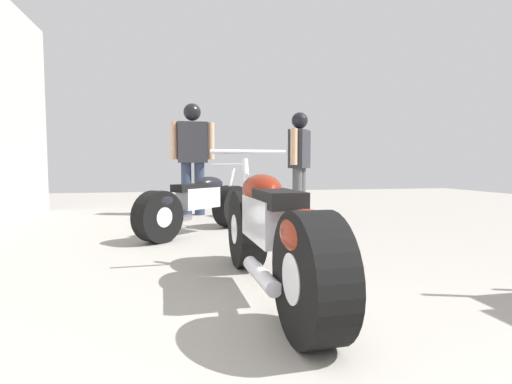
# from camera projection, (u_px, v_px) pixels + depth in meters

# --- Properties ---
(ground_plane) EXTENTS (17.40, 17.40, 0.00)m
(ground_plane) POSITION_uv_depth(u_px,v_px,m) (253.00, 252.00, 3.65)
(ground_plane) COLOR gray
(motorcycle_maroon_cruiser) EXTENTS (0.60, 2.02, 0.94)m
(motorcycle_maroon_cruiser) POSITION_uv_depth(u_px,v_px,m) (272.00, 234.00, 2.39)
(motorcycle_maroon_cruiser) COLOR black
(motorcycle_maroon_cruiser) RESTS_ON ground_plane
(motorcycle_black_naked) EXTENTS (1.44, 1.40, 0.84)m
(motorcycle_black_naked) POSITION_uv_depth(u_px,v_px,m) (196.00, 205.00, 4.56)
(motorcycle_black_naked) COLOR black
(motorcycle_black_naked) RESTS_ON ground_plane
(mechanic_in_blue) EXTENTS (0.71, 0.28, 1.82)m
(mechanic_in_blue) POSITION_uv_depth(u_px,v_px,m) (193.00, 149.00, 6.30)
(mechanic_in_blue) COLOR #2D3851
(mechanic_in_blue) RESTS_ON ground_plane
(mechanic_with_helmet) EXTENTS (0.46, 0.58, 1.64)m
(mechanic_with_helmet) POSITION_uv_depth(u_px,v_px,m) (299.00, 155.00, 6.02)
(mechanic_with_helmet) COLOR #4C4C4C
(mechanic_with_helmet) RESTS_ON ground_plane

